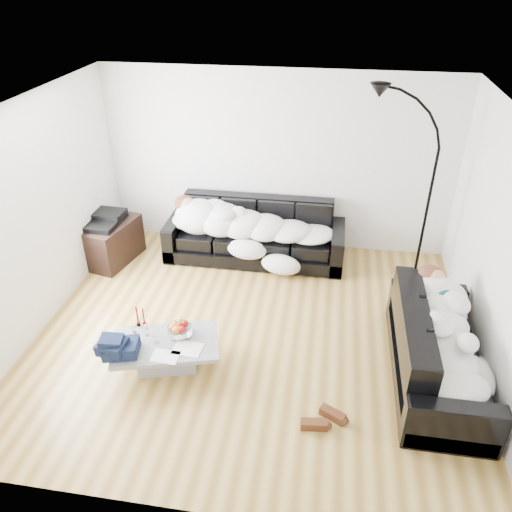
# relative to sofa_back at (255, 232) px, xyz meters

# --- Properties ---
(ground) EXTENTS (5.00, 5.00, 0.00)m
(ground) POSITION_rel_sofa_back_xyz_m (0.25, -1.75, -0.42)
(ground) COLOR olive
(ground) RESTS_ON ground
(wall_back) EXTENTS (5.00, 0.02, 2.60)m
(wall_back) POSITION_rel_sofa_back_xyz_m (0.25, 0.50, 0.88)
(wall_back) COLOR silver
(wall_back) RESTS_ON ground
(wall_left) EXTENTS (0.02, 4.50, 2.60)m
(wall_left) POSITION_rel_sofa_back_xyz_m (-2.25, -1.75, 0.88)
(wall_left) COLOR silver
(wall_left) RESTS_ON ground
(wall_right) EXTENTS (0.02, 4.50, 2.60)m
(wall_right) POSITION_rel_sofa_back_xyz_m (2.75, -1.75, 0.88)
(wall_right) COLOR silver
(wall_right) RESTS_ON ground
(ceiling) EXTENTS (5.00, 5.00, 0.00)m
(ceiling) POSITION_rel_sofa_back_xyz_m (0.25, -1.75, 2.18)
(ceiling) COLOR white
(ceiling) RESTS_ON ground
(sofa_back) EXTENTS (2.56, 0.89, 0.84)m
(sofa_back) POSITION_rel_sofa_back_xyz_m (0.00, 0.00, 0.00)
(sofa_back) COLOR black
(sofa_back) RESTS_ON ground
(sofa_right) EXTENTS (0.87, 2.02, 0.82)m
(sofa_right) POSITION_rel_sofa_back_xyz_m (2.27, -2.11, -0.01)
(sofa_right) COLOR black
(sofa_right) RESTS_ON ground
(sleeper_back) EXTENTS (2.16, 0.75, 0.43)m
(sleeper_back) POSITION_rel_sofa_back_xyz_m (-0.00, -0.05, 0.22)
(sleeper_back) COLOR white
(sleeper_back) RESTS_ON sofa_back
(sleeper_right) EXTENTS (0.73, 1.73, 0.42)m
(sleeper_right) POSITION_rel_sofa_back_xyz_m (2.27, -2.11, 0.21)
(sleeper_right) COLOR white
(sleeper_right) RESTS_ON sofa_right
(teal_cushion) EXTENTS (0.42, 0.38, 0.20)m
(teal_cushion) POSITION_rel_sofa_back_xyz_m (2.21, -1.48, 0.30)
(teal_cushion) COLOR #094342
(teal_cushion) RESTS_ON sofa_right
(coffee_table) EXTENTS (1.24, 0.92, 0.32)m
(coffee_table) POSITION_rel_sofa_back_xyz_m (-0.57, -2.41, -0.26)
(coffee_table) COLOR #939699
(coffee_table) RESTS_ON ground
(fruit_bowl) EXTENTS (0.27, 0.27, 0.16)m
(fruit_bowl) POSITION_rel_sofa_back_xyz_m (-0.46, -2.25, -0.01)
(fruit_bowl) COLOR white
(fruit_bowl) RESTS_ON coffee_table
(wine_glass_a) EXTENTS (0.08, 0.08, 0.15)m
(wine_glass_a) POSITION_rel_sofa_back_xyz_m (-0.80, -2.33, -0.02)
(wine_glass_a) COLOR white
(wine_glass_a) RESTS_ON coffee_table
(wine_glass_b) EXTENTS (0.09, 0.09, 0.18)m
(wine_glass_b) POSITION_rel_sofa_back_xyz_m (-0.89, -2.41, -0.01)
(wine_glass_b) COLOR white
(wine_glass_b) RESTS_ON coffee_table
(wine_glass_c) EXTENTS (0.07, 0.07, 0.15)m
(wine_glass_c) POSITION_rel_sofa_back_xyz_m (-0.66, -2.43, -0.02)
(wine_glass_c) COLOR white
(wine_glass_c) RESTS_ON coffee_table
(candle_left) EXTENTS (0.06, 0.06, 0.26)m
(candle_left) POSITION_rel_sofa_back_xyz_m (-0.96, -2.18, 0.03)
(candle_left) COLOR maroon
(candle_left) RESTS_ON coffee_table
(candle_right) EXTENTS (0.04, 0.04, 0.22)m
(candle_right) POSITION_rel_sofa_back_xyz_m (-0.89, -2.16, 0.02)
(candle_right) COLOR maroon
(candle_right) RESTS_ON coffee_table
(newspaper_a) EXTENTS (0.31, 0.25, 0.01)m
(newspaper_a) POSITION_rel_sofa_back_xyz_m (-0.31, -2.47, -0.09)
(newspaper_a) COLOR silver
(newspaper_a) RESTS_ON coffee_table
(newspaper_b) EXTENTS (0.29, 0.21, 0.01)m
(newspaper_b) POSITION_rel_sofa_back_xyz_m (-0.50, -2.62, -0.09)
(newspaper_b) COLOR silver
(newspaper_b) RESTS_ON coffee_table
(navy_jacket) EXTENTS (0.42, 0.36, 0.19)m
(navy_jacket) POSITION_rel_sofa_back_xyz_m (-1.01, -2.67, 0.08)
(navy_jacket) COLOR black
(navy_jacket) RESTS_ON coffee_table
(shoes) EXTENTS (0.46, 0.36, 0.10)m
(shoes) POSITION_rel_sofa_back_xyz_m (1.13, -2.93, -0.37)
(shoes) COLOR #472311
(shoes) RESTS_ON ground
(av_cabinet) EXTENTS (0.78, 0.99, 0.60)m
(av_cabinet) POSITION_rel_sofa_back_xyz_m (-2.06, -0.40, -0.12)
(av_cabinet) COLOR black
(av_cabinet) RESTS_ON ground
(stereo) EXTENTS (0.46, 0.37, 0.13)m
(stereo) POSITION_rel_sofa_back_xyz_m (-2.06, -0.40, 0.25)
(stereo) COLOR black
(stereo) RESTS_ON av_cabinet
(floor_lamp) EXTENTS (0.86, 0.41, 2.27)m
(floor_lamp) POSITION_rel_sofa_back_xyz_m (2.28, -0.17, 0.72)
(floor_lamp) COLOR black
(floor_lamp) RESTS_ON ground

